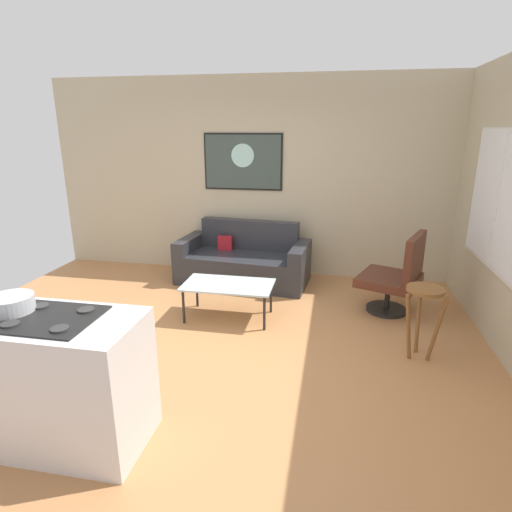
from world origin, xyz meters
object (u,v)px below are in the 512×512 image
(armchair, at_px, (397,276))
(mixing_bowl, at_px, (11,305))
(bar_stool, at_px, (424,304))
(wall_painting, at_px, (243,162))
(couch, at_px, (244,262))
(coffee_table, at_px, (228,287))

(armchair, xyz_separation_m, mixing_bowl, (-2.82, -2.57, 0.52))
(armchair, bearing_deg, bar_stool, -84.28)
(bar_stool, bearing_deg, wall_painting, 134.87)
(armchair, bearing_deg, mixing_bowl, -137.59)
(couch, relative_size, wall_painting, 1.64)
(couch, height_order, wall_painting, wall_painting)
(mixing_bowl, relative_size, wall_painting, 0.26)
(mixing_bowl, bearing_deg, wall_painting, 78.76)
(armchair, xyz_separation_m, bar_stool, (0.10, -1.00, 0.09))
(couch, xyz_separation_m, coffee_table, (0.09, -1.22, 0.10))
(bar_stool, bearing_deg, mixing_bowl, -151.69)
(couch, height_order, mixing_bowl, mixing_bowl)
(couch, relative_size, bar_stool, 2.65)
(couch, bearing_deg, coffee_table, -85.92)
(mixing_bowl, distance_m, wall_painting, 3.88)
(coffee_table, bearing_deg, armchair, 14.60)
(mixing_bowl, bearing_deg, coffee_table, 65.88)
(mixing_bowl, height_order, wall_painting, wall_painting)
(couch, distance_m, mixing_bowl, 3.48)
(mixing_bowl, xyz_separation_m, wall_painting, (0.75, 3.76, 0.66))
(couch, height_order, coffee_table, couch)
(wall_painting, bearing_deg, mixing_bowl, -101.24)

